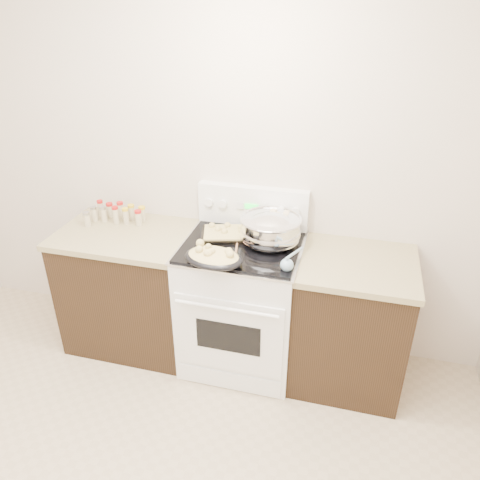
% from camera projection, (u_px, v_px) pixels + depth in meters
% --- Properties ---
extents(room_shell, '(4.10, 3.60, 2.75)m').
position_uv_depth(room_shell, '(27.00, 228.00, 1.51)').
color(room_shell, beige).
rests_on(room_shell, ground).
extents(counter_left, '(0.93, 0.67, 0.92)m').
position_uv_depth(counter_left, '(133.00, 287.00, 3.42)').
color(counter_left, black).
rests_on(counter_left, ground).
extents(counter_right, '(0.73, 0.67, 0.92)m').
position_uv_depth(counter_right, '(350.00, 321.00, 3.07)').
color(counter_right, black).
rests_on(counter_right, ground).
extents(kitchen_range, '(0.78, 0.73, 1.22)m').
position_uv_depth(kitchen_range, '(242.00, 302.00, 3.22)').
color(kitchen_range, white).
rests_on(kitchen_range, ground).
extents(mixing_bowl, '(0.48, 0.48, 0.23)m').
position_uv_depth(mixing_bowl, '(271.00, 230.00, 2.97)').
color(mixing_bowl, silver).
rests_on(mixing_bowl, kitchen_range).
extents(roasting_pan, '(0.40, 0.30, 0.11)m').
position_uv_depth(roasting_pan, '(213.00, 257.00, 2.76)').
color(roasting_pan, black).
rests_on(roasting_pan, kitchen_range).
extents(baking_sheet, '(0.42, 0.35, 0.06)m').
position_uv_depth(baking_sheet, '(229.00, 233.00, 3.10)').
color(baking_sheet, black).
rests_on(baking_sheet, kitchen_range).
extents(wooden_spoon, '(0.07, 0.25, 0.04)m').
position_uv_depth(wooden_spoon, '(232.00, 253.00, 2.88)').
color(wooden_spoon, '#A7744C').
rests_on(wooden_spoon, kitchen_range).
extents(blue_ladle, '(0.10, 0.27, 0.10)m').
position_uv_depth(blue_ladle, '(288.00, 264.00, 2.72)').
color(blue_ladle, '#7EA1BB').
rests_on(blue_ladle, kitchen_range).
extents(spice_jars, '(0.39, 0.23, 0.13)m').
position_uv_depth(spice_jars, '(116.00, 214.00, 3.33)').
color(spice_jars, '#BFB28C').
rests_on(spice_jars, counter_left).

